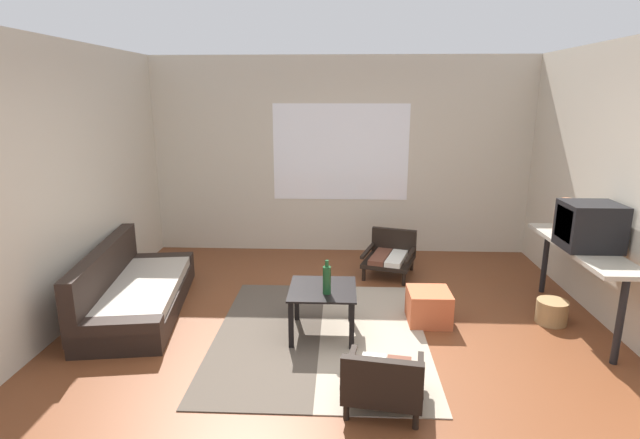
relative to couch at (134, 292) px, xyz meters
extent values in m
plane|color=brown|center=(2.12, -0.83, -0.21)|extent=(7.80, 7.80, 0.00)
cube|color=beige|center=(2.12, 2.23, 1.14)|extent=(5.60, 0.12, 2.70)
cube|color=white|center=(2.12, 2.17, 1.20)|extent=(1.86, 0.01, 1.32)
cube|color=beige|center=(-0.54, -0.53, 1.14)|extent=(0.12, 6.60, 2.70)
cube|color=#4C4238|center=(1.47, -0.45, -0.20)|extent=(0.97, 2.39, 0.01)
cube|color=gray|center=(2.44, -0.45, -0.20)|extent=(0.97, 2.39, 0.01)
cube|color=black|center=(0.07, 0.01, -0.10)|extent=(1.08, 2.05, 0.21)
cube|color=#B2A899|center=(0.10, 0.01, 0.06)|extent=(0.95, 1.86, 0.10)
cube|color=black|center=(-0.26, -0.04, 0.19)|extent=(0.43, 1.95, 0.59)
cube|color=black|center=(-0.06, 0.89, -0.05)|extent=(0.82, 0.30, 0.31)
cube|color=black|center=(0.20, -0.87, -0.05)|extent=(0.82, 0.30, 0.31)
cube|color=black|center=(1.97, -0.42, 0.24)|extent=(0.61, 0.63, 0.02)
cube|color=black|center=(1.71, -0.15, 0.01)|extent=(0.04, 0.04, 0.44)
cube|color=black|center=(2.24, -0.15, 0.01)|extent=(0.04, 0.04, 0.44)
cube|color=black|center=(1.71, -0.70, 0.01)|extent=(0.04, 0.04, 0.44)
cube|color=black|center=(2.24, -0.70, 0.01)|extent=(0.04, 0.04, 0.44)
cylinder|color=black|center=(2.88, 0.83, -0.13)|extent=(0.04, 0.04, 0.16)
cylinder|color=black|center=(2.42, 0.97, -0.13)|extent=(0.04, 0.04, 0.16)
cylinder|color=black|center=(3.04, 1.36, -0.13)|extent=(0.04, 0.04, 0.16)
cylinder|color=black|center=(2.58, 1.51, -0.13)|extent=(0.04, 0.04, 0.16)
cube|color=black|center=(2.73, 1.17, -0.02)|extent=(0.73, 0.78, 0.05)
cube|color=silver|center=(2.82, 1.12, 0.03)|extent=(0.35, 0.61, 0.06)
cube|color=brown|center=(2.63, 1.18, 0.03)|extent=(0.35, 0.61, 0.06)
cube|color=black|center=(2.81, 1.44, 0.16)|extent=(0.56, 0.23, 0.31)
cube|color=black|center=(2.98, 1.09, 0.09)|extent=(0.23, 0.62, 0.04)
cube|color=black|center=(2.48, 1.24, 0.09)|extent=(0.23, 0.62, 0.04)
cylinder|color=black|center=(2.27, -1.18, -0.14)|extent=(0.04, 0.04, 0.12)
cylinder|color=black|center=(2.74, -1.25, -0.14)|extent=(0.04, 0.04, 0.12)
cylinder|color=black|center=(2.19, -1.67, -0.14)|extent=(0.04, 0.04, 0.12)
cylinder|color=black|center=(2.66, -1.75, -0.14)|extent=(0.04, 0.04, 0.12)
cube|color=black|center=(2.46, -1.46, -0.06)|extent=(0.64, 0.66, 0.05)
cube|color=silver|center=(2.37, -1.43, 0.00)|extent=(0.26, 0.54, 0.06)
cube|color=brown|center=(2.56, -1.46, 0.00)|extent=(0.26, 0.54, 0.06)
cube|color=black|center=(2.42, -1.72, 0.13)|extent=(0.56, 0.16, 0.32)
cube|color=black|center=(2.21, -1.42, 0.06)|extent=(0.13, 0.58, 0.04)
cube|color=black|center=(2.72, -1.50, 0.06)|extent=(0.13, 0.58, 0.04)
cube|color=#BC5633|center=(3.01, -0.12, -0.04)|extent=(0.41, 0.41, 0.33)
cube|color=#B2AD9E|center=(4.43, -0.06, 0.57)|extent=(0.42, 1.67, 0.04)
cylinder|color=black|center=(4.43, -0.84, 0.17)|extent=(0.06, 0.06, 0.75)
cylinder|color=black|center=(4.43, 0.71, 0.17)|extent=(0.06, 0.06, 0.75)
cube|color=black|center=(4.43, -0.16, 0.80)|extent=(0.49, 0.43, 0.43)
cube|color=black|center=(4.20, -0.16, 0.82)|extent=(0.01, 0.34, 0.30)
cylinder|color=brown|center=(4.43, 0.37, 0.71)|extent=(0.20, 0.20, 0.24)
cylinder|color=brown|center=(4.43, 0.37, 0.89)|extent=(0.09, 0.09, 0.13)
cylinder|color=#194723|center=(2.02, -0.54, 0.38)|extent=(0.07, 0.07, 0.25)
cylinder|color=#194723|center=(2.02, -0.54, 0.53)|extent=(0.03, 0.03, 0.06)
cylinder|color=#9E7A4C|center=(4.22, -0.09, -0.09)|extent=(0.30, 0.30, 0.23)
camera|label=1|loc=(2.14, -4.65, 1.99)|focal=27.68mm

